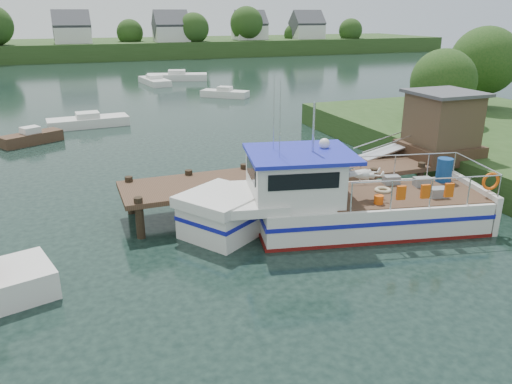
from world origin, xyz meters
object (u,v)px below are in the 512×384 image
object	(u,v)px
moored_b	(225,93)
moored_d	(155,81)
moored_far	(177,76)
moored_a	(88,121)
dock	(396,143)
lobster_boat	(332,203)
moored_rowboat	(31,137)
moored_c	(429,105)

from	to	relation	value
moored_b	moored_d	world-z (taller)	moored_d
moored_far	moored_a	xyz separation A→B (m)	(-11.87, -23.93, -0.07)
dock	moored_b	size ratio (longest dim) A/B	3.59
lobster_boat	moored_d	size ratio (longest dim) A/B	1.87
lobster_boat	moored_b	size ratio (longest dim) A/B	2.63
dock	moored_rowboat	size ratio (longest dim) A/B	4.28
lobster_boat	moored_rowboat	bearing A→B (deg)	133.36
lobster_boat	dock	bearing A→B (deg)	43.40
moored_rowboat	moored_d	size ratio (longest dim) A/B	0.60
moored_far	moored_b	distance (m)	14.67
moored_d	moored_rowboat	bearing A→B (deg)	-93.22
moored_rowboat	moored_a	bearing A→B (deg)	49.18
moored_rowboat	moored_far	distance (m)	32.03
moored_rowboat	moored_b	bearing A→B (deg)	39.53
dock	moored_far	distance (m)	43.57
dock	lobster_boat	world-z (taller)	lobster_boat
moored_c	moored_d	world-z (taller)	moored_d
moored_a	moored_d	xyz separation A→B (m)	(8.62, 21.27, 0.01)
moored_rowboat	moored_far	world-z (taller)	moored_far
lobster_boat	moored_rowboat	size ratio (longest dim) A/B	3.13
dock	lobster_boat	bearing A→B (deg)	-148.59
moored_b	moored_far	bearing A→B (deg)	100.83
moored_rowboat	moored_b	size ratio (longest dim) A/B	0.84
moored_rowboat	moored_a	world-z (taller)	moored_rowboat
moored_far	moored_c	distance (m)	31.60
moored_b	lobster_boat	bearing A→B (deg)	-95.68
moored_d	moored_a	bearing A→B (deg)	-89.34
lobster_boat	moored_rowboat	world-z (taller)	lobster_boat
moored_rowboat	moored_far	bearing A→B (deg)	62.44
moored_rowboat	moored_b	world-z (taller)	moored_rowboat
moored_rowboat	lobster_boat	bearing A→B (deg)	-57.11
lobster_boat	moored_c	bearing A→B (deg)	55.58
moored_a	moored_c	distance (m)	28.29
moored_a	moored_b	size ratio (longest dim) A/B	1.26
moored_far	moored_a	world-z (taller)	moored_far
moored_far	moored_b	size ratio (longest dim) A/B	1.67
moored_a	moored_d	size ratio (longest dim) A/B	0.89
moored_d	moored_b	bearing A→B (deg)	-45.17
moored_b	moored_c	bearing A→B (deg)	-35.90
moored_b	dock	bearing A→B (deg)	-86.97
lobster_boat	moored_rowboat	xyz separation A→B (m)	(-11.34, 18.60, -0.66)
lobster_boat	moored_d	bearing A→B (deg)	100.72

